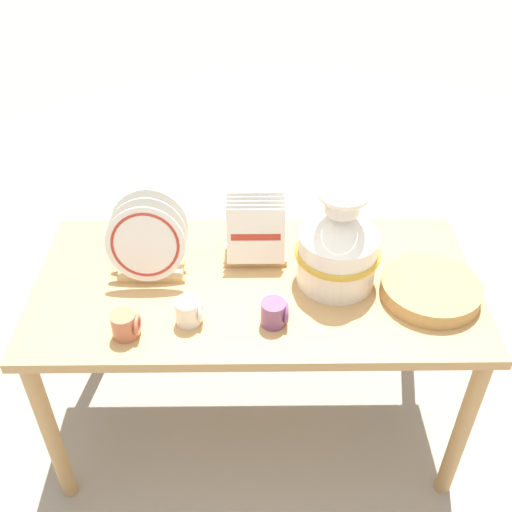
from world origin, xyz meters
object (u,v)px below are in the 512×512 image
dish_rack_round_plates (148,245)px  wicker_charger_stack (430,289)px  mug_cream_glaze (189,312)px  mug_terracotta_glaze (126,325)px  mug_plum_glaze (275,313)px  ceramic_vase (338,245)px  dish_rack_square_plates (255,236)px

dish_rack_round_plates → wicker_charger_stack: dish_rack_round_plates is taller
mug_cream_glaze → wicker_charger_stack: bearing=8.3°
wicker_charger_stack → mug_terracotta_glaze: 0.97m
dish_rack_round_plates → mug_plum_glaze: size_ratio=3.29×
ceramic_vase → dish_rack_round_plates: ceramic_vase is taller
ceramic_vase → wicker_charger_stack: ceramic_vase is taller
ceramic_vase → mug_cream_glaze: size_ratio=4.15×
mug_cream_glaze → dish_rack_square_plates: bearing=58.0°
dish_rack_square_plates → mug_plum_glaze: bearing=-80.1°
dish_rack_square_plates → mug_terracotta_glaze: bearing=-135.5°
dish_rack_round_plates → wicker_charger_stack: bearing=-7.6°
mug_terracotta_glaze → dish_rack_round_plates: bearing=82.8°
dish_rack_square_plates → mug_terracotta_glaze: (-0.39, -0.38, -0.05)m
ceramic_vase → wicker_charger_stack: bearing=-15.1°
ceramic_vase → dish_rack_square_plates: (-0.27, 0.13, -0.06)m
mug_plum_glaze → dish_rack_square_plates: bearing=99.9°
mug_terracotta_glaze → dish_rack_square_plates: bearing=44.5°
mug_terracotta_glaze → mug_cream_glaze: same height
ceramic_vase → mug_cream_glaze: 0.52m
ceramic_vase → dish_rack_square_plates: size_ratio=1.62×
wicker_charger_stack → dish_rack_round_plates: bearing=172.4°
mug_terracotta_glaze → mug_cream_glaze: bearing=16.9°
mug_plum_glaze → dish_rack_round_plates: bearing=149.3°
ceramic_vase → dish_rack_square_plates: bearing=153.7°
mug_plum_glaze → ceramic_vase: bearing=43.9°
dish_rack_round_plates → wicker_charger_stack: size_ratio=0.86×
dish_rack_round_plates → mug_plum_glaze: 0.48m
wicker_charger_stack → mug_plum_glaze: bearing=-166.6°
ceramic_vase → mug_plum_glaze: bearing=-136.1°
mug_plum_glaze → mug_terracotta_glaze: 0.45m
dish_rack_square_plates → mug_terracotta_glaze: size_ratio=2.57×
dish_rack_round_plates → mug_plum_glaze: (0.41, -0.24, -0.08)m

